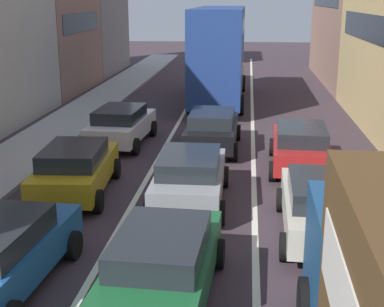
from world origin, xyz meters
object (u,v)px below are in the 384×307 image
(sedan_left_lane_fourth, at_px, (121,125))
(bus_mid_queue_primary, at_px, (219,50))
(wagon_right_lane_far, at_px, (301,146))
(sedan_centre_lane_second, at_px, (163,263))
(sedan_right_lane_behind_truck, at_px, (322,205))
(hatchback_centre_lane_third, at_px, (190,176))
(coupe_centre_lane_fourth, at_px, (212,129))
(sedan_left_lane_third, at_px, (75,168))

(sedan_left_lane_fourth, distance_m, bus_mid_queue_primary, 10.05)
(wagon_right_lane_far, bearing_deg, sedan_centre_lane_second, 161.58)
(sedan_right_lane_behind_truck, bearing_deg, wagon_right_lane_far, 1.77)
(hatchback_centre_lane_third, xyz_separation_m, sedan_right_lane_behind_truck, (3.38, -1.86, 0.00))
(bus_mid_queue_primary, bearing_deg, hatchback_centre_lane_third, -179.77)
(coupe_centre_lane_fourth, bearing_deg, sedan_right_lane_behind_truck, -156.64)
(wagon_right_lane_far, bearing_deg, coupe_centre_lane_fourth, 57.36)
(sedan_centre_lane_second, xyz_separation_m, sedan_left_lane_third, (-3.43, 5.61, 0.00))
(coupe_centre_lane_fourth, distance_m, sedan_right_lane_behind_truck, 8.24)
(coupe_centre_lane_fourth, distance_m, sedan_left_lane_fourth, 3.60)
(coupe_centre_lane_fourth, xyz_separation_m, sedan_right_lane_behind_truck, (3.14, -7.61, 0.00))
(coupe_centre_lane_fourth, xyz_separation_m, sedan_left_lane_fourth, (-3.58, 0.37, 0.00))
(hatchback_centre_lane_third, bearing_deg, sedan_left_lane_fourth, 28.23)
(hatchback_centre_lane_third, xyz_separation_m, coupe_centre_lane_fourth, (0.24, 5.75, 0.00))
(sedan_centre_lane_second, bearing_deg, sedan_left_lane_third, 33.97)
(sedan_right_lane_behind_truck, bearing_deg, sedan_left_lane_fourth, 41.54)
(sedan_left_lane_fourth, bearing_deg, sedan_right_lane_behind_truck, -136.84)
(sedan_right_lane_behind_truck, bearing_deg, bus_mid_queue_primary, 12.57)
(sedan_left_lane_fourth, bearing_deg, sedan_left_lane_third, -177.55)
(coupe_centre_lane_fourth, bearing_deg, sedan_centre_lane_second, 179.80)
(hatchback_centre_lane_third, relative_size, bus_mid_queue_primary, 0.41)
(sedan_left_lane_third, height_order, wagon_right_lane_far, same)
(sedan_left_lane_third, relative_size, sedan_right_lane_behind_truck, 1.02)
(hatchback_centre_lane_third, relative_size, sedan_left_lane_fourth, 0.98)
(hatchback_centre_lane_third, bearing_deg, bus_mid_queue_primary, -0.35)
(sedan_centre_lane_second, xyz_separation_m, sedan_right_lane_behind_truck, (3.36, 3.33, 0.00))
(coupe_centre_lane_fourth, distance_m, bus_mid_queue_primary, 9.85)
(sedan_centre_lane_second, relative_size, hatchback_centre_lane_third, 1.01)
(sedan_left_lane_third, height_order, sedan_right_lane_behind_truck, same)
(sedan_right_lane_behind_truck, distance_m, bus_mid_queue_primary, 17.70)
(wagon_right_lane_far, bearing_deg, sedan_left_lane_third, 117.40)
(wagon_right_lane_far, bearing_deg, hatchback_centre_lane_third, 139.23)
(hatchback_centre_lane_third, bearing_deg, sedan_centre_lane_second, 179.84)
(sedan_left_lane_fourth, height_order, bus_mid_queue_primary, bus_mid_queue_primary)
(coupe_centre_lane_fourth, height_order, wagon_right_lane_far, same)
(coupe_centre_lane_fourth, xyz_separation_m, bus_mid_queue_primary, (-0.26, 9.64, 2.03))
(sedan_left_lane_fourth, height_order, wagon_right_lane_far, same)
(sedan_left_lane_third, height_order, bus_mid_queue_primary, bus_mid_queue_primary)
(sedan_centre_lane_second, relative_size, sedan_right_lane_behind_truck, 1.01)
(sedan_centre_lane_second, distance_m, sedan_left_lane_third, 6.58)
(sedan_left_lane_third, xyz_separation_m, sedan_left_lane_fourth, (0.06, 5.71, 0.00))
(sedan_centre_lane_second, height_order, sedan_left_lane_third, same)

